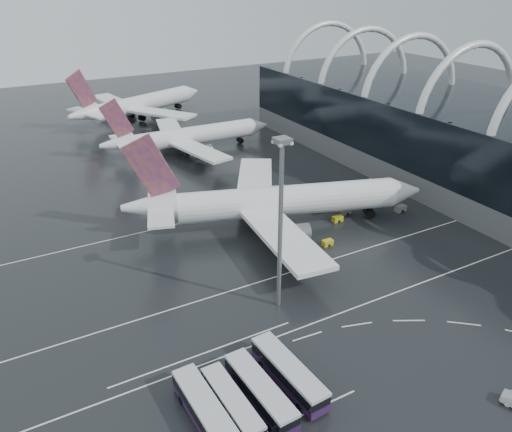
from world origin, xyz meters
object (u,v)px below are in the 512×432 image
bus_row_near_d (289,373)px  floodlight_mast (281,206)px  bus_row_near_c (260,391)px  gse_cart_belly_c (328,243)px  airliner_main (273,202)px  airliner_gate_c (138,105)px  bus_row_near_a (206,411)px  gse_cart_belly_d (401,208)px  airliner_gate_b (186,137)px  bus_row_near_b (232,404)px  gse_cart_belly_b (346,211)px  gse_cart_belly_e (316,208)px  gse_cart_belly_a (337,219)px

bus_row_near_d → floodlight_mast: (7.85, 15.42, 15.93)m
bus_row_near_c → gse_cart_belly_c: bus_row_near_c is taller
airliner_main → gse_cart_belly_c: airliner_main is taller
airliner_gate_c → gse_cart_belly_c: 109.87m
bus_row_near_a → gse_cart_belly_d: size_ratio=5.51×
airliner_gate_b → airliner_main: bearing=-91.5°
airliner_gate_b → airliner_gate_c: (-1.67, 43.00, 0.60)m
airliner_gate_b → bus_row_near_b: (-32.31, -95.09, -2.93)m
bus_row_near_a → bus_row_near_b: bearing=-96.9°
airliner_gate_b → gse_cart_belly_b: airliner_gate_b is taller
airliner_main → gse_cart_belly_e: (12.56, 1.71, -4.86)m
airliner_main → bus_row_near_b: size_ratio=5.13×
gse_cart_belly_b → gse_cart_belly_d: gse_cart_belly_d is taller
bus_row_near_a → bus_row_near_d: 12.09m
airliner_gate_b → gse_cart_belly_a: airliner_gate_b is taller
airliner_gate_c → bus_row_near_b: (-30.64, -138.09, -3.54)m
gse_cart_belly_c → gse_cart_belly_e: bearing=63.1°
gse_cart_belly_c → bus_row_near_c: bearing=-137.8°
floodlight_mast → gse_cart_belly_a: (26.91, 19.61, -17.16)m
bus_row_near_a → floodlight_mast: (19.92, 16.01, 15.95)m
bus_row_near_a → bus_row_near_c: bus_row_near_a is taller
airliner_gate_b → bus_row_near_b: bearing=-108.0°
floodlight_mast → bus_row_near_d: bearing=-117.0°
airliner_main → bus_row_near_b: bearing=-107.9°
bus_row_near_b → floodlight_mast: bearing=-46.8°
airliner_gate_c → bus_row_near_b: airliner_gate_c is taller
bus_row_near_c → airliner_gate_b: bearing=-19.1°
bus_row_near_b → gse_cart_belly_b: (47.45, 38.07, -1.01)m
gse_cart_belly_e → airliner_gate_c: bearing=97.2°
floodlight_mast → airliner_gate_c: bearing=83.4°
gse_cart_belly_e → gse_cart_belly_c: bearing=-116.9°
airliner_gate_c → gse_cart_belly_e: airliner_gate_c is taller
airliner_main → airliner_gate_c: (0.52, 96.90, -0.25)m
bus_row_near_a → gse_cart_belly_e: (46.01, 42.59, -1.27)m
gse_cart_belly_c → gse_cart_belly_b: bearing=38.5°
bus_row_near_b → floodlight_mast: 28.32m
airliner_main → bus_row_near_b: airliner_main is taller
airliner_gate_b → airliner_gate_c: airliner_gate_c is taller
bus_row_near_b → floodlight_mast: (16.58, 16.32, 16.14)m
floodlight_mast → gse_cart_belly_e: 41.03m
bus_row_near_c → floodlight_mast: floodlight_mast is taller
bus_row_near_a → gse_cart_belly_c: bearing=-55.6°
gse_cart_belly_b → bus_row_near_c: bearing=-138.8°
bus_row_near_c → gse_cart_belly_b: size_ratio=5.77×
gse_cart_belly_e → bus_row_near_b: bearing=-134.8°
floodlight_mast → gse_cart_belly_b: floodlight_mast is taller
airliner_gate_c → gse_cart_belly_b: airliner_gate_c is taller
airliner_gate_b → gse_cart_belly_d: 67.64m
gse_cart_belly_d → gse_cart_belly_e: (-16.46, 9.78, -0.11)m
bus_row_near_d → gse_cart_belly_a: 49.36m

